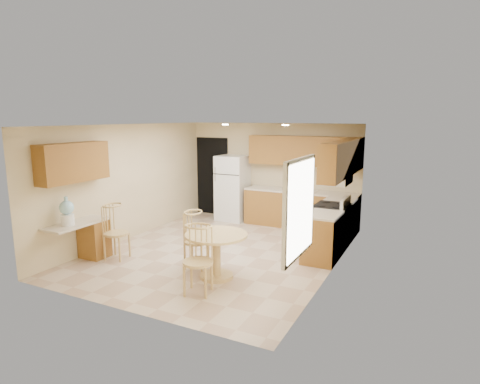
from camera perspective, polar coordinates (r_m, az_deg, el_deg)
The scene contains 30 objects.
floor at distance 8.11m, azimuth -2.91°, elevation -8.47°, with size 5.50×5.50×0.00m, color tan.
ceiling at distance 7.66m, azimuth -3.09°, elevation 9.49°, with size 4.50×5.50×0.02m, color white.
wall_back at distance 10.24m, azimuth 4.57°, elevation 2.74°, with size 4.50×0.02×2.50m, color beige.
wall_front at distance 5.61m, azimuth -16.92°, elevation -4.30°, with size 4.50×0.02×2.50m, color beige.
wall_left at distance 9.09m, azimuth -15.46°, elevation 1.39°, with size 0.02×5.50×2.50m, color beige.
wall_right at distance 6.98m, azimuth 13.31°, elevation -1.23°, with size 0.02×5.50×2.50m, color beige.
doorway at distance 11.02m, azimuth -3.96°, elevation 2.26°, with size 0.90×0.02×2.10m, color black.
base_cab_back at distance 9.82m, azimuth 8.59°, elevation -2.52°, with size 2.75×0.60×0.87m, color #986426.
counter_back at distance 9.73m, azimuth 8.66°, elevation 0.09°, with size 2.75×0.63×0.04m, color beige.
base_cab_right_a at distance 9.00m, azimuth 13.95°, elevation -3.95°, with size 0.60×0.59×0.87m, color #986426.
counter_right_a at distance 8.89m, azimuth 14.08°, elevation -1.11°, with size 0.63×0.59×0.04m, color beige.
base_cab_right_b at distance 7.63m, azimuth 11.54°, elevation -6.47°, with size 0.60×0.80×0.87m, color #986426.
counter_right_b at distance 7.51m, azimuth 11.67°, elevation -3.15°, with size 0.63×0.80×0.04m, color beige.
upper_cab_back at distance 9.73m, azimuth 9.06°, elevation 5.79°, with size 2.75×0.33×0.70m, color #986426.
upper_cab_right at distance 8.10m, azimuth 14.33°, elevation 4.63°, with size 0.33×2.42×0.70m, color #986426.
upper_cab_left at distance 7.78m, azimuth -22.62°, elevation 3.91°, with size 0.33×1.40×0.70m, color #986426.
sink at distance 9.73m, azimuth 8.52°, elevation 0.23°, with size 0.78×0.44×0.01m, color silver.
range_hood at distance 8.14m, azimuth 13.56°, elevation 1.64°, with size 0.50×0.76×0.14m, color silver.
desk_pedestal at distance 8.19m, azimuth -20.00°, elevation -6.26°, with size 0.48×0.42×0.72m, color #986426.
desk_top at distance 7.85m, azimuth -22.18°, elevation -4.19°, with size 0.50×1.20×0.04m, color beige.
window at distance 5.19m, azimuth 8.49°, elevation -2.31°, with size 0.06×1.12×1.30m.
can_light_a at distance 8.95m, azimuth -2.09°, elevation 9.57°, with size 0.14×0.14×0.02m, color white.
can_light_b at distance 8.38m, azimuth 6.47°, elevation 9.43°, with size 0.14×0.14×0.02m, color white.
refrigerator at distance 10.38m, azimuth -1.06°, elevation 0.59°, with size 0.74×0.72×1.68m.
stove at distance 8.36m, azimuth 12.77°, elevation -4.77°, with size 0.65×0.76×1.09m.
dining_table at distance 6.71m, azimuth -3.38°, elevation -8.10°, with size 1.03×1.03×0.76m.
chair_table_a at distance 7.07m, azimuth -6.66°, elevation -6.17°, with size 0.45×0.58×1.01m.
chair_table_b at distance 6.03m, azimuth -6.55°, elevation -8.94°, with size 0.46×0.49×1.05m.
chair_desk at distance 7.82m, azimuth -17.73°, elevation -4.85°, with size 0.46×0.59×1.03m.
water_crock at distance 7.67m, azimuth -23.40°, elevation -2.68°, with size 0.25×0.25×0.51m.
Camera 1 is at (3.77, -6.67, 2.65)m, focal length 30.00 mm.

